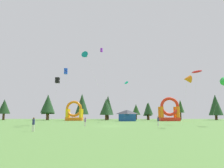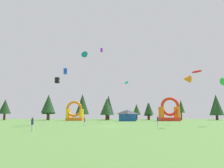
# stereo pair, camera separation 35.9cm
# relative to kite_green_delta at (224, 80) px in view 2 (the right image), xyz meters

# --- Properties ---
(ground_plane) EXTENTS (120.00, 120.00, 0.00)m
(ground_plane) POSITION_rel_kite_green_delta_xyz_m (-21.72, -0.52, -8.68)
(ground_plane) COLOR #5B8C42
(kite_green_delta) EXTENTS (3.94, 2.85, 9.67)m
(kite_green_delta) POSITION_rel_kite_green_delta_xyz_m (0.00, 0.00, 0.00)
(kite_green_delta) COLOR green
(kite_green_delta) RESTS_ON ground_plane
(kite_black_box) EXTENTS (0.82, 2.78, 9.78)m
(kite_black_box) POSITION_rel_kite_green_delta_xyz_m (-32.98, 3.05, 0.50)
(kite_black_box) COLOR black
(kite_black_box) RESTS_ON ground_plane
(kite_orange_delta) EXTENTS (1.37, 3.56, 8.98)m
(kite_orange_delta) POSITION_rel_kite_green_delta_xyz_m (-8.44, -3.63, -0.39)
(kite_orange_delta) COLOR orange
(kite_orange_delta) RESTS_ON ground_plane
(kite_cyan_parafoil) EXTENTS (1.51, 3.48, 11.68)m
(kite_cyan_parafoil) POSITION_rel_kite_green_delta_xyz_m (-17.60, 19.96, 2.49)
(kite_cyan_parafoil) COLOR #19B7CC
(kite_cyan_parafoil) RESTS_ON ground_plane
(kite_red_parafoil) EXTENTS (2.39, 2.77, 12.19)m
(kite_red_parafoil) POSITION_rel_kite_green_delta_xyz_m (-2.33, 7.17, 3.10)
(kite_red_parafoil) COLOR red
(kite_red_parafoil) RESTS_ON ground_plane
(kite_teal_delta) EXTENTS (7.58, 2.71, 16.30)m
(kite_teal_delta) POSITION_rel_kite_green_delta_xyz_m (-27.64, 6.45, 6.68)
(kite_teal_delta) COLOR #0C7F7A
(kite_teal_delta) RESTS_ON ground_plane
(kite_purple_box) EXTENTS (2.69, 4.35, 21.80)m
(kite_purple_box) POSITION_rel_kite_green_delta_xyz_m (-24.89, 21.00, 12.41)
(kite_purple_box) COLOR purple
(kite_purple_box) RESTS_ON ground_plane
(kite_blue_box) EXTENTS (0.87, 4.07, 10.91)m
(kite_blue_box) POSITION_rel_kite_green_delta_xyz_m (-30.49, -0.51, 1.66)
(kite_blue_box) COLOR blue
(kite_blue_box) RESTS_ON ground_plane
(person_left_edge) EXTENTS (0.35, 0.35, 1.81)m
(person_left_edge) POSITION_rel_kite_green_delta_xyz_m (-31.69, -12.58, -7.61)
(person_left_edge) COLOR silver
(person_left_edge) RESTS_ON ground_plane
(person_midfield) EXTENTS (0.39, 0.39, 1.68)m
(person_midfield) POSITION_rel_kite_green_delta_xyz_m (-26.60, -0.49, -7.69)
(person_midfield) COLOR silver
(person_midfield) RESTS_ON ground_plane
(person_near_camera) EXTENTS (0.43, 0.43, 1.78)m
(person_near_camera) POSITION_rel_kite_green_delta_xyz_m (-12.78, 0.92, -7.63)
(person_near_camera) COLOR silver
(person_near_camera) RESTS_ON ground_plane
(inflatable_yellow_castle) EXTENTS (5.69, 3.73, 6.75)m
(inflatable_yellow_castle) POSITION_rel_kite_green_delta_xyz_m (-34.85, 33.12, -6.28)
(inflatable_yellow_castle) COLOR orange
(inflatable_yellow_castle) RESTS_ON ground_plane
(inflatable_orange_dome) EXTENTS (6.35, 4.17, 7.71)m
(inflatable_orange_dome) POSITION_rel_kite_green_delta_xyz_m (-3.06, 29.79, -5.89)
(inflatable_orange_dome) COLOR red
(inflatable_orange_dome) RESTS_ON ground_plane
(festival_tent) EXTENTS (5.39, 3.38, 3.61)m
(festival_tent) POSITION_rel_kite_green_delta_xyz_m (-16.96, 28.43, -6.88)
(festival_tent) COLOR #19478C
(festival_tent) RESTS_ON ground_plane
(tree_row_0) EXTENTS (4.53, 4.53, 7.82)m
(tree_row_0) POSITION_rel_kite_green_delta_xyz_m (-63.02, 40.58, -3.66)
(tree_row_0) COLOR #4C331E
(tree_row_0) RESTS_ON ground_plane
(tree_row_1) EXTENTS (5.12, 5.12, 8.80)m
(tree_row_1) POSITION_rel_kite_green_delta_xyz_m (-46.23, 40.69, -3.21)
(tree_row_1) COLOR #4C331E
(tree_row_1) RESTS_ON ground_plane
(tree_row_2) EXTENTS (5.22, 5.22, 9.61)m
(tree_row_2) POSITION_rel_kite_green_delta_xyz_m (-46.07, 39.63, -2.55)
(tree_row_2) COLOR #4C331E
(tree_row_2) RESTS_ON ground_plane
(tree_row_3) EXTENTS (5.23, 5.23, 9.95)m
(tree_row_3) POSITION_rel_kite_green_delta_xyz_m (-33.42, 41.15, -2.70)
(tree_row_3) COLOR #4C331E
(tree_row_3) RESTS_ON ground_plane
(tree_row_4) EXTENTS (4.94, 4.94, 8.15)m
(tree_row_4) POSITION_rel_kite_green_delta_xyz_m (-24.07, 40.30, -3.68)
(tree_row_4) COLOR #4C331E
(tree_row_4) RESTS_ON ground_plane
(tree_row_5) EXTENTS (4.39, 4.39, 9.59)m
(tree_row_5) POSITION_rel_kite_green_delta_xyz_m (-23.51, 44.70, -2.98)
(tree_row_5) COLOR #4C331E
(tree_row_5) RESTS_ON ground_plane
(tree_row_6) EXTENTS (3.35, 3.35, 6.18)m
(tree_row_6) POSITION_rel_kite_green_delta_xyz_m (-12.33, 44.52, -4.68)
(tree_row_6) COLOR #4C331E
(tree_row_6) RESTS_ON ground_plane
(tree_row_7) EXTENTS (3.49, 3.49, 6.68)m
(tree_row_7) POSITION_rel_kite_green_delta_xyz_m (-7.94, 41.28, -4.36)
(tree_row_7) COLOR #4C331E
(tree_row_7) RESTS_ON ground_plane
(tree_row_8) EXTENTS (3.46, 3.46, 6.64)m
(tree_row_8) POSITION_rel_kite_green_delta_xyz_m (-7.90, 43.68, -4.61)
(tree_row_8) COLOR #4C331E
(tree_row_8) RESTS_ON ground_plane
(tree_row_9) EXTENTS (2.83, 2.83, 7.78)m
(tree_row_9) POSITION_rel_kite_green_delta_xyz_m (4.91, 43.25, -3.47)
(tree_row_9) COLOR #4C331E
(tree_row_9) RESTS_ON ground_plane
(tree_row_10) EXTENTS (5.18, 5.18, 9.73)m
(tree_row_10) POSITION_rel_kite_green_delta_xyz_m (17.90, 41.65, -2.97)
(tree_row_10) COLOR #4C331E
(tree_row_10) RESTS_ON ground_plane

